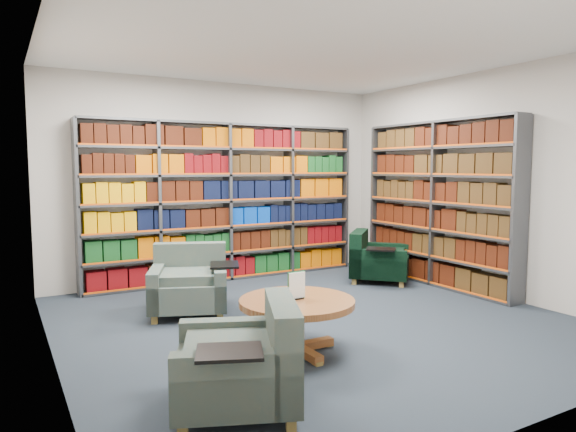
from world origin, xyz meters
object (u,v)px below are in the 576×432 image
chair_teal_left (190,285)px  coffee_table (297,310)px  chair_green_right (375,261)px  chair_teal_front (248,366)px

chair_teal_left → coffee_table: 1.73m
chair_green_right → chair_teal_front: (-3.20, -2.62, 0.01)m
chair_teal_front → coffee_table: chair_teal_front is taller
chair_teal_front → coffee_table: (0.81, 0.73, 0.08)m
chair_teal_left → chair_teal_front: bearing=-100.0°
chair_teal_left → chair_green_right: bearing=4.3°
chair_teal_left → chair_green_right: size_ratio=1.00×
chair_green_right → coffee_table: size_ratio=1.09×
chair_green_right → chair_teal_front: chair_teal_front is taller
chair_teal_left → chair_teal_front: 2.45m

